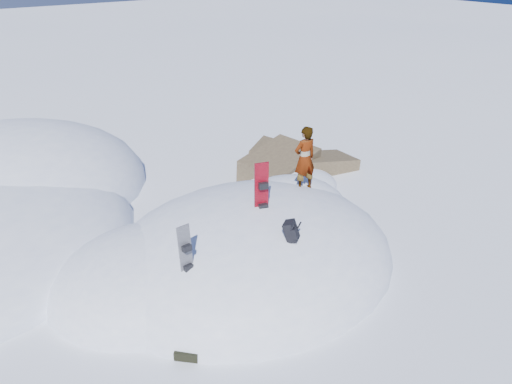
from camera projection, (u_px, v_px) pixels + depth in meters
ground at (251, 262)px, 11.55m from camera, size 120.00×120.00×0.00m
snow_mound at (239, 260)px, 11.63m from camera, size 8.00×6.00×3.00m
rock_outcrop at (290, 178)px, 15.70m from camera, size 4.68×4.41×1.68m
snowboard_red at (262, 198)px, 10.75m from camera, size 0.31×0.22×1.69m
snowboard_dark at (187, 259)px, 9.30m from camera, size 0.27×0.18×1.43m
backpack at (292, 231)px, 9.87m from camera, size 0.42×0.46×0.48m
gear_pile at (191, 343)px, 9.02m from camera, size 0.84×0.74×0.22m
person at (305, 159)px, 12.00m from camera, size 0.63×0.44×1.63m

